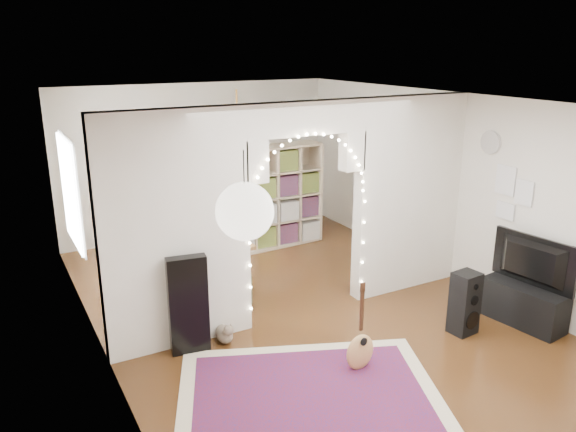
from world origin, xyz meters
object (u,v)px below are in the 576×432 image
floor_speaker (465,303)px  bookcase (274,197)px  dining_chair_left (228,287)px  dining_chair_right (243,225)px  acoustic_guitar (361,338)px  dining_table (204,249)px  media_console (523,305)px

floor_speaker → bookcase: 3.90m
dining_chair_left → dining_chair_right: (1.28, 2.31, 0.00)m
acoustic_guitar → dining_table: size_ratio=0.69×
floor_speaker → media_console: size_ratio=0.77×
dining_chair_right → floor_speaker: bearing=-73.0°
bookcase → acoustic_guitar: bearing=-106.9°
acoustic_guitar → dining_chair_right: (0.67, 4.44, -0.12)m
acoustic_guitar → media_console: size_ratio=0.85×
dining_chair_left → dining_chair_right: dining_chair_right is taller
floor_speaker → bookcase: bearing=92.7°
dining_table → bookcase: bearing=40.3°
dining_chair_right → acoustic_guitar: bearing=-93.1°
floor_speaker → media_console: bearing=-18.5°
dining_chair_left → media_console: bearing=-30.6°
dining_table → dining_chair_right: dining_table is taller
dining_chair_right → media_console: bearing=-64.0°
floor_speaker → media_console: (0.82, -0.19, -0.13)m
dining_chair_left → dining_chair_right: 2.64m
dining_table → dining_chair_left: (0.15, -0.41, -0.44)m
floor_speaker → dining_chair_right: 4.48m
bookcase → dining_chair_right: 0.90m
floor_speaker → dining_table: size_ratio=0.62×
media_console → dining_chair_left: (-3.00, 2.26, -0.00)m
acoustic_guitar → dining_table: bearing=96.1°
acoustic_guitar → floor_speaker: 1.56m
media_console → dining_chair_left: bearing=136.0°
floor_speaker → bookcase: bookcase is taller
media_console → dining_chair_left: size_ratio=1.86×
acoustic_guitar → dining_chair_right: 4.50m
acoustic_guitar → media_console: (2.38, -0.13, -0.12)m
acoustic_guitar → dining_table: (-0.76, 2.54, 0.31)m
acoustic_guitar → dining_chair_left: size_ratio=1.58×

